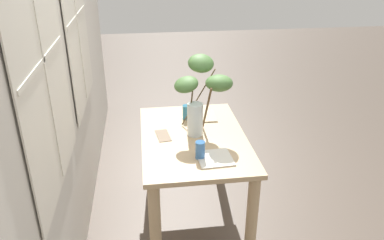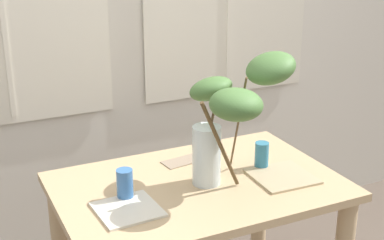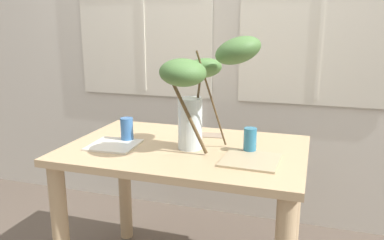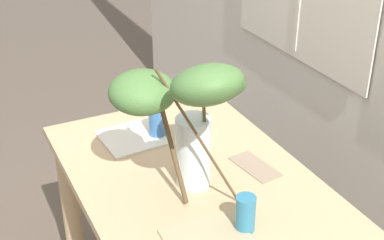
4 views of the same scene
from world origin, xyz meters
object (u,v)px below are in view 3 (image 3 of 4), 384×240
object	(u,v)px
dining_table	(185,177)
plate_square_left	(114,145)
drinking_glass_blue_right	(250,140)
vase_with_branches	(203,82)
plate_square_right	(251,160)
drinking_glass_blue_left	(127,129)

from	to	relation	value
dining_table	plate_square_left	size ratio (longest dim) A/B	5.11
drinking_glass_blue_right	plate_square_left	world-z (taller)	drinking_glass_blue_right
vase_with_branches	drinking_glass_blue_right	xyz separation A→B (m)	(0.20, 0.09, -0.27)
plate_square_right	drinking_glass_blue_right	bearing A→B (deg)	101.60
vase_with_branches	drinking_glass_blue_left	size ratio (longest dim) A/B	4.69
plate_square_left	plate_square_right	distance (m)	0.68
drinking_glass_blue_right	plate_square_right	bearing A→B (deg)	-78.40
vase_with_branches	drinking_glass_blue_left	xyz separation A→B (m)	(-0.42, 0.08, -0.27)
vase_with_branches	drinking_glass_blue_right	distance (m)	0.35
dining_table	plate_square_right	xyz separation A→B (m)	(0.34, -0.11, 0.16)
dining_table	plate_square_left	bearing A→B (deg)	-164.27
vase_with_branches	plate_square_left	world-z (taller)	vase_with_branches
drinking_glass_blue_right	plate_square_right	xyz separation A→B (m)	(0.03, -0.12, -0.05)
plate_square_right	dining_table	bearing A→B (deg)	162.54
vase_with_branches	plate_square_right	world-z (taller)	vase_with_branches
plate_square_left	plate_square_right	bearing A→B (deg)	-0.94
dining_table	plate_square_right	distance (m)	0.39
drinking_glass_blue_left	drinking_glass_blue_right	bearing A→B (deg)	1.23
drinking_glass_blue_right	drinking_glass_blue_left	bearing A→B (deg)	-178.77
plate_square_left	plate_square_right	xyz separation A→B (m)	(0.68, -0.01, 0.00)
drinking_glass_blue_right	plate_square_right	distance (m)	0.14
plate_square_left	drinking_glass_blue_left	bearing A→B (deg)	75.96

